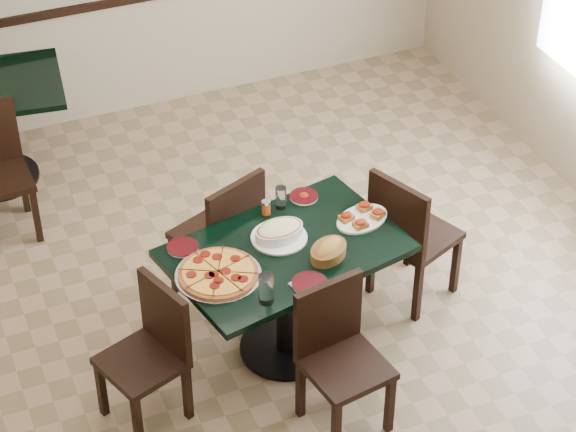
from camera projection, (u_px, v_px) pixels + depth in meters
name	position (u px, v px, depth m)	size (l,w,h in m)	color
floor	(266.00, 341.00, 6.51)	(5.50, 5.50, 0.00)	#8F7152
room_shell	(311.00, 1.00, 7.37)	(5.50, 5.50, 5.50)	white
main_table	(285.00, 274.00, 6.11)	(1.37, 1.03, 0.75)	black
chair_far	(225.00, 232.00, 6.51)	(0.55, 0.55, 0.90)	black
chair_near	(338.00, 349.00, 5.78)	(0.46, 0.46, 0.85)	black
chair_right	(408.00, 232.00, 6.51)	(0.55, 0.55, 0.90)	black
chair_left	(152.00, 347.00, 5.82)	(0.49, 0.49, 0.82)	black
pepperoni_pizza	(218.00, 273.00, 5.81)	(0.45, 0.45, 0.04)	silver
lasagna_casserole	(279.00, 232.00, 6.04)	(0.31, 0.31, 0.09)	white
bread_basket	(328.00, 250.00, 5.92)	(0.29, 0.27, 0.10)	brown
bruschetta_platter	(362.00, 217.00, 6.18)	(0.38, 0.31, 0.05)	white
side_plate_near	(310.00, 283.00, 5.76)	(0.19, 0.19, 0.02)	white
side_plate_far_r	(304.00, 196.00, 6.35)	(0.16, 0.16, 0.03)	white
side_plate_far_l	(183.00, 247.00, 5.99)	(0.17, 0.17, 0.02)	white
napkin_setting	(309.00, 285.00, 5.76)	(0.19, 0.19, 0.01)	white
water_glass_a	(281.00, 197.00, 6.25)	(0.06, 0.06, 0.13)	silver
water_glass_b	(266.00, 289.00, 5.61)	(0.08, 0.08, 0.17)	silver
pepper_shaker	(266.00, 207.00, 6.21)	(0.05, 0.05, 0.09)	#C84015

